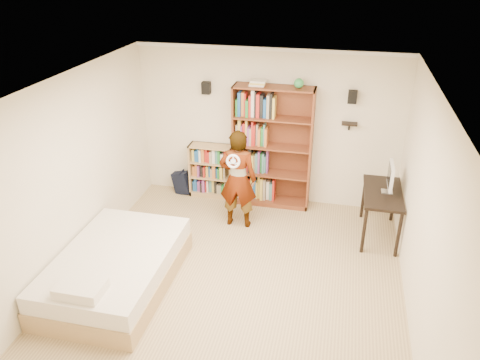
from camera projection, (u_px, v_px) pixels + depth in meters
The scene contains 14 objects.
ground at pixel (234, 281), 6.41m from camera, with size 4.50×5.00×0.01m, color tan.
room_shell at pixel (234, 164), 5.63m from camera, with size 4.52×5.02×2.71m.
crown_molding at pixel (233, 90), 5.23m from camera, with size 4.50×5.00×0.06m.
speaker_left at pixel (206, 88), 7.83m from camera, with size 0.14×0.12×0.20m, color black.
speaker_right at pixel (352, 97), 7.36m from camera, with size 0.14×0.12×0.20m, color black.
wall_shelf at pixel (350, 124), 7.56m from camera, with size 0.25×0.16×0.03m, color black.
tall_bookshelf at pixel (272, 148), 7.94m from camera, with size 1.34×0.39×2.11m, color brown, non-canonical shape.
low_bookshelf at pixel (212, 171), 8.45m from camera, with size 0.78×0.29×0.98m, color tan, non-canonical shape.
computer_desk at pixel (380, 214), 7.27m from camera, with size 0.57×1.14×0.78m, color black, non-canonical shape.
imac at pixel (389, 178), 6.99m from camera, with size 0.09×0.46×0.46m, color white, non-canonical shape.
daybed at pixel (116, 265), 6.21m from camera, with size 1.41×2.17×0.64m, color white, non-canonical shape.
person at pixel (238, 179), 7.39m from camera, with size 0.60×0.39×1.64m, color black.
wii_wheel at pixel (233, 161), 6.92m from camera, with size 0.22×0.22×0.04m, color white.
navy_bag at pixel (182, 182), 8.64m from camera, with size 0.32×0.21×0.43m, color black, non-canonical shape.
Camera 1 is at (1.22, -4.99, 4.09)m, focal length 35.00 mm.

